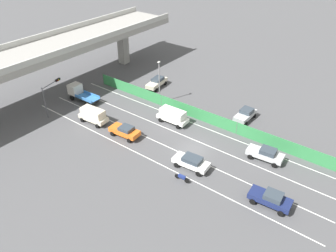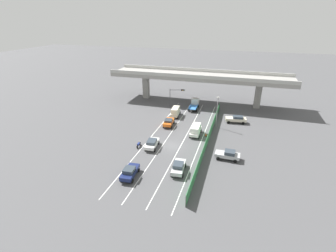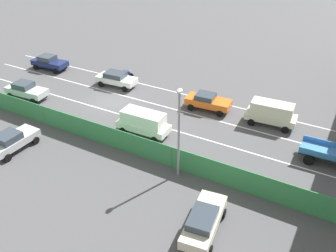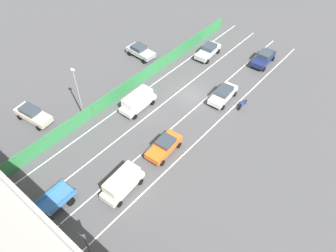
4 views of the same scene
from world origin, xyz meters
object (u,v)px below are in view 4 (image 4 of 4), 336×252
car_van_white (138,101)px  parked_wagon_silver (140,51)px  car_sedan_navy (264,58)px  traffic_cone (125,98)px  car_taxi_orange (164,146)px  car_sedan_white (223,94)px  traffic_light (71,235)px  motorcycle (243,104)px  street_lamp (78,90)px  flatbed_truck_blue (35,213)px  car_sedan_silver (208,50)px  parked_sedan_cream (33,114)px  car_van_cream (122,182)px

car_van_white → parked_wagon_silver: 10.84m
car_sedan_navy → traffic_cone: car_sedan_navy is taller
car_sedan_navy → car_taxi_orange: bearing=89.9°
car_sedan_white → traffic_light: (-1.96, 23.95, 2.74)m
motorcycle → traffic_cone: motorcycle is taller
motorcycle → parked_wagon_silver: (16.65, 0.27, 0.44)m
car_taxi_orange → street_lamp: street_lamp is taller
parked_wagon_silver → street_lamp: bearing=105.4°
car_sedan_navy → car_sedan_white: bearing=90.0°
car_sedan_navy → motorcycle: car_sedan_navy is taller
street_lamp → flatbed_truck_blue: bearing=122.5°
car_van_white → traffic_light: traffic_light is taller
car_sedan_navy → traffic_light: traffic_light is taller
car_sedan_white → flatbed_truck_blue: (3.33, 24.29, 0.37)m
flatbed_truck_blue → street_lamp: 13.54m
car_sedan_silver → parked_wagon_silver: bearing=40.9°
car_sedan_white → car_van_white: car_van_white is taller
flatbed_truck_blue → street_lamp: (7.09, -11.13, 3.04)m
car_sedan_navy → parked_sedan_cream: bearing=61.7°
parked_sedan_cream → street_lamp: 6.67m
car_sedan_navy → parked_wagon_silver: (14.09, 9.78, -0.01)m
car_van_cream → car_taxi_orange: car_van_cream is taller
street_lamp → traffic_cone: size_ratio=9.78×
parked_sedan_cream → motorcycle: bearing=-134.3°
car_van_white → traffic_cone: car_van_white is taller
car_sedan_silver → flatbed_truck_blue: flatbed_truck_blue is taller
flatbed_truck_blue → parked_sedan_cream: bearing=-32.5°
car_sedan_navy → traffic_cone: (8.99, 17.87, -0.56)m
car_sedan_silver → traffic_cone: bearing=81.5°
car_sedan_silver → flatbed_truck_blue: (-3.53, 30.74, 0.36)m
car_sedan_navy → parked_sedan_cream: size_ratio=0.93×
car_sedan_white → parked_wagon_silver: size_ratio=1.07×
car_van_cream → car_van_white: bearing=-53.2°
car_van_cream → traffic_cone: size_ratio=6.33×
car_van_white → traffic_cone: size_ratio=6.46×
parked_sedan_cream → car_sedan_white: bearing=-130.5°
car_taxi_orange → car_van_white: (6.80, -3.09, 0.32)m
car_sedan_navy → street_lamp: bearing=65.8°
street_lamp → car_sedan_white: bearing=-128.3°
car_sedan_navy → car_van_white: car_van_white is taller
flatbed_truck_blue → traffic_light: bearing=-176.3°
car_sedan_white → traffic_light: bearing=94.7°
car_sedan_white → traffic_cone: 11.99m
car_sedan_navy → flatbed_truck_blue: flatbed_truck_blue is taller
car_van_white → car_sedan_white: bearing=-131.0°
car_sedan_silver → motorcycle: bearing=147.5°
flatbed_truck_blue → parked_wagon_silver: 26.74m
car_van_cream → parked_wagon_silver: 22.38m
car_taxi_orange → traffic_cone: 9.49m
car_sedan_white → motorcycle: (-2.56, -0.44, -0.44)m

